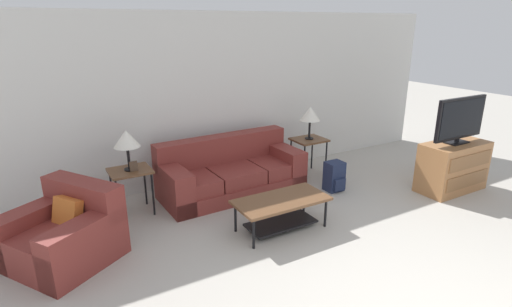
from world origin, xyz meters
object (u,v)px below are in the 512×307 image
object	(u,v)px
coffee_table	(281,207)
television	(460,119)
side_table_right	(309,143)
table_lamp_right	(310,114)
couch	(231,173)
backpack	(334,177)
armchair	(65,235)
tv_console	(453,167)
side_table_left	(130,175)
table_lamp_left	(127,139)

from	to	relation	value
coffee_table	television	bearing A→B (deg)	-5.16
side_table_right	table_lamp_right	world-z (taller)	table_lamp_right
coffee_table	side_table_right	xyz separation A→B (m)	(1.43, 1.35, 0.25)
couch	coffee_table	bearing A→B (deg)	-89.09
backpack	side_table_right	bearing A→B (deg)	84.73
armchair	tv_console	xyz separation A→B (m)	(5.27, -0.87, 0.08)
backpack	side_table_left	bearing A→B (deg)	165.22
armchair	side_table_left	size ratio (longest dim) A/B	2.19
couch	tv_console	xyz separation A→B (m)	(2.93, -1.59, 0.08)
couch	coffee_table	distance (m)	1.32
armchair	table_lamp_left	bearing A→B (deg)	39.75
side_table_right	backpack	bearing A→B (deg)	-95.27
armchair	coffee_table	world-z (taller)	armchair
couch	table_lamp_right	xyz separation A→B (m)	(1.45, 0.02, 0.73)
tv_console	backpack	distance (m)	1.78
table_lamp_right	backpack	distance (m)	1.10
side_table_left	side_table_right	size ratio (longest dim) A/B	1.00
backpack	armchair	bearing A→B (deg)	179.88
armchair	table_lamp_right	world-z (taller)	table_lamp_right
side_table_left	tv_console	world-z (taller)	tv_console
side_table_left	tv_console	size ratio (longest dim) A/B	0.58
tv_console	television	size ratio (longest dim) A/B	1.05
tv_console	backpack	size ratio (longest dim) A/B	2.37
coffee_table	table_lamp_right	size ratio (longest dim) A/B	2.15
armchair	table_lamp_right	xyz separation A→B (m)	(3.78, 0.74, 0.74)
armchair	table_lamp_left	size ratio (longest dim) A/B	2.54
armchair	table_lamp_right	bearing A→B (deg)	11.04
side_table_right	table_lamp_right	xyz separation A→B (m)	(0.00, -0.00, 0.48)
armchair	side_table_right	world-z (taller)	armchair
coffee_table	table_lamp_right	xyz separation A→B (m)	(1.43, 1.35, 0.73)
side_table_left	table_lamp_left	bearing A→B (deg)	-71.57
armchair	television	size ratio (longest dim) A/B	1.33
side_table_left	television	distance (m)	4.70
couch	armchair	distance (m)	2.44
side_table_left	backpack	world-z (taller)	side_table_left
coffee_table	side_table_right	bearing A→B (deg)	43.33
side_table_left	television	xyz separation A→B (m)	(4.38, -1.61, 0.56)
armchair	television	xyz separation A→B (m)	(5.27, -0.87, 0.81)
side_table_right	television	bearing A→B (deg)	-47.35
side_table_left	table_lamp_right	xyz separation A→B (m)	(2.90, -0.00, 0.48)
backpack	table_lamp_right	bearing A→B (deg)	84.73
tv_console	backpack	xyz separation A→B (m)	(-1.55, 0.87, -0.15)
table_lamp_right	backpack	bearing A→B (deg)	-95.27
coffee_table	side_table_left	distance (m)	2.01
armchair	table_lamp_left	xyz separation A→B (m)	(0.89, 0.74, 0.74)
backpack	table_lamp_left	bearing A→B (deg)	165.22
table_lamp_left	side_table_left	bearing A→B (deg)	108.43
couch	side_table_left	xyz separation A→B (m)	(-1.45, 0.02, 0.25)
couch	armchair	world-z (taller)	couch
television	backpack	size ratio (longest dim) A/B	2.25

